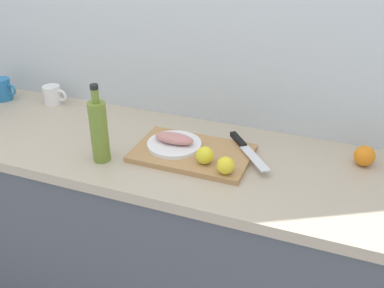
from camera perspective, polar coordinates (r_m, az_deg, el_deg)
The scene contains 12 objects.
back_wall at distance 1.86m, azimuth -2.78°, elevation 13.94°, with size 3.20×0.05×2.50m, color silver.
kitchen_counter at distance 1.98m, azimuth -6.07°, elevation -11.56°, with size 2.00×0.60×0.90m.
cutting_board at distance 1.63m, azimuth -0.00°, elevation -1.23°, with size 0.43×0.27×0.02m, color tan.
white_plate at distance 1.66m, azimuth -2.29°, elevation -0.05°, with size 0.20×0.20×0.01m, color white.
fish_fillet at distance 1.65m, azimuth -2.31°, elevation 0.72°, with size 0.15×0.07×0.04m, color tan.
chef_knife at distance 1.65m, azimuth 6.69°, elevation -0.29°, with size 0.21×0.24×0.02m.
lemon_0 at distance 1.54m, azimuth 1.65°, elevation -1.46°, with size 0.06×0.06×0.06m, color yellow.
lemon_1 at distance 1.49m, azimuth 4.34°, elevation -2.76°, with size 0.06×0.06×0.06m, color yellow.
olive_oil_bottle at distance 1.59m, azimuth -11.87°, elevation 1.74°, with size 0.06×0.06×0.29m.
coffee_mug_1 at distance 2.28m, azimuth -23.20°, elevation 6.49°, with size 0.12×0.08×0.10m.
coffee_mug_2 at distance 2.15m, azimuth -17.47°, elevation 6.04°, with size 0.12×0.08×0.09m.
orange_0 at distance 1.68m, azimuth 21.29°, elevation -1.43°, with size 0.07×0.07×0.07m, color orange.
Camera 1 is at (0.73, -1.32, 1.73)m, focal length 41.49 mm.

